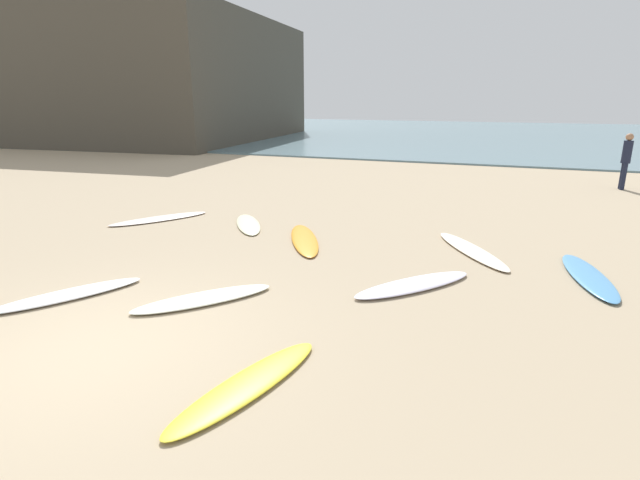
{
  "coord_description": "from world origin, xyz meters",
  "views": [
    {
      "loc": [
        4.44,
        -3.96,
        2.93
      ],
      "look_at": [
        1.22,
        4.44,
        0.3
      ],
      "focal_mm": 27.6,
      "sensor_mm": 36.0,
      "label": 1
    }
  ],
  "objects_px": {
    "surfboard_6": "(304,240)",
    "surfboard_9": "(472,250)",
    "surfboard_1": "(248,224)",
    "surfboard_3": "(204,299)",
    "surfboard_8": "(414,285)",
    "surfboard_2": "(588,276)",
    "surfboard_0": "(68,295)",
    "surfboard_7": "(247,385)",
    "beachgoer_near": "(626,158)",
    "surfboard_4": "(159,219)"
  },
  "relations": [
    {
      "from": "surfboard_0",
      "to": "surfboard_2",
      "type": "distance_m",
      "value": 8.36
    },
    {
      "from": "surfboard_4",
      "to": "beachgoer_near",
      "type": "relative_size",
      "value": 1.35
    },
    {
      "from": "surfboard_3",
      "to": "surfboard_8",
      "type": "height_order",
      "value": "surfboard_8"
    },
    {
      "from": "surfboard_4",
      "to": "surfboard_8",
      "type": "bearing_deg",
      "value": 14.06
    },
    {
      "from": "surfboard_3",
      "to": "beachgoer_near",
      "type": "distance_m",
      "value": 14.9
    },
    {
      "from": "surfboard_2",
      "to": "surfboard_7",
      "type": "distance_m",
      "value": 6.17
    },
    {
      "from": "surfboard_9",
      "to": "surfboard_8",
      "type": "bearing_deg",
      "value": 39.95
    },
    {
      "from": "surfboard_0",
      "to": "surfboard_8",
      "type": "bearing_deg",
      "value": -124.94
    },
    {
      "from": "surfboard_4",
      "to": "surfboard_1",
      "type": "bearing_deg",
      "value": 39.75
    },
    {
      "from": "surfboard_0",
      "to": "surfboard_3",
      "type": "bearing_deg",
      "value": -133.44
    },
    {
      "from": "surfboard_7",
      "to": "surfboard_8",
      "type": "relative_size",
      "value": 0.97
    },
    {
      "from": "surfboard_2",
      "to": "beachgoer_near",
      "type": "distance_m",
      "value": 9.94
    },
    {
      "from": "surfboard_2",
      "to": "beachgoer_near",
      "type": "bearing_deg",
      "value": -112.39
    },
    {
      "from": "surfboard_0",
      "to": "surfboard_3",
      "type": "xyz_separation_m",
      "value": [
        2.01,
        0.61,
        -0.0
      ]
    },
    {
      "from": "surfboard_1",
      "to": "surfboard_6",
      "type": "height_order",
      "value": "surfboard_6"
    },
    {
      "from": "surfboard_0",
      "to": "surfboard_2",
      "type": "bearing_deg",
      "value": -123.87
    },
    {
      "from": "surfboard_2",
      "to": "beachgoer_near",
      "type": "xyz_separation_m",
      "value": [
        2.09,
        9.67,
        0.97
      ]
    },
    {
      "from": "surfboard_4",
      "to": "surfboard_6",
      "type": "relative_size",
      "value": 0.99
    },
    {
      "from": "surfboard_4",
      "to": "surfboard_6",
      "type": "xyz_separation_m",
      "value": [
        4.08,
        -0.44,
        0.01
      ]
    },
    {
      "from": "surfboard_2",
      "to": "surfboard_8",
      "type": "height_order",
      "value": "surfboard_8"
    },
    {
      "from": "surfboard_2",
      "to": "surfboard_3",
      "type": "relative_size",
      "value": 1.12
    },
    {
      "from": "surfboard_4",
      "to": "surfboard_7",
      "type": "distance_m",
      "value": 7.99
    },
    {
      "from": "surfboard_2",
      "to": "surfboard_9",
      "type": "height_order",
      "value": "surfboard_2"
    },
    {
      "from": "surfboard_1",
      "to": "surfboard_2",
      "type": "height_order",
      "value": "surfboard_2"
    },
    {
      "from": "surfboard_2",
      "to": "surfboard_7",
      "type": "xyz_separation_m",
      "value": [
        -3.75,
        -4.89,
        -0.01
      ]
    },
    {
      "from": "surfboard_8",
      "to": "beachgoer_near",
      "type": "xyz_separation_m",
      "value": [
        4.75,
        11.11,
        0.97
      ]
    },
    {
      "from": "beachgoer_near",
      "to": "surfboard_1",
      "type": "bearing_deg",
      "value": 130.67
    },
    {
      "from": "surfboard_2",
      "to": "surfboard_9",
      "type": "bearing_deg",
      "value": -33.15
    },
    {
      "from": "surfboard_0",
      "to": "surfboard_1",
      "type": "xyz_separation_m",
      "value": [
        0.43,
        4.82,
        -0.01
      ]
    },
    {
      "from": "surfboard_3",
      "to": "surfboard_9",
      "type": "bearing_deg",
      "value": 87.98
    },
    {
      "from": "surfboard_4",
      "to": "surfboard_8",
      "type": "xyz_separation_m",
      "value": [
        6.72,
        -2.22,
        0.01
      ]
    },
    {
      "from": "surfboard_2",
      "to": "beachgoer_near",
      "type": "height_order",
      "value": "beachgoer_near"
    },
    {
      "from": "surfboard_0",
      "to": "surfboard_1",
      "type": "distance_m",
      "value": 4.84
    },
    {
      "from": "surfboard_0",
      "to": "surfboard_4",
      "type": "height_order",
      "value": "surfboard_0"
    },
    {
      "from": "surfboard_6",
      "to": "surfboard_8",
      "type": "relative_size",
      "value": 1.09
    },
    {
      "from": "surfboard_6",
      "to": "beachgoer_near",
      "type": "height_order",
      "value": "beachgoer_near"
    },
    {
      "from": "surfboard_3",
      "to": "surfboard_4",
      "type": "height_order",
      "value": "surfboard_3"
    },
    {
      "from": "surfboard_9",
      "to": "surfboard_4",
      "type": "bearing_deg",
      "value": -32.28
    },
    {
      "from": "surfboard_7",
      "to": "surfboard_8",
      "type": "xyz_separation_m",
      "value": [
        1.1,
        3.45,
        0.01
      ]
    },
    {
      "from": "surfboard_0",
      "to": "surfboard_1",
      "type": "relative_size",
      "value": 1.08
    },
    {
      "from": "surfboard_2",
      "to": "surfboard_9",
      "type": "xyz_separation_m",
      "value": [
        -1.95,
        0.83,
        -0.01
      ]
    },
    {
      "from": "beachgoer_near",
      "to": "surfboard_3",
      "type": "bearing_deg",
      "value": 146.88
    },
    {
      "from": "surfboard_0",
      "to": "surfboard_2",
      "type": "height_order",
      "value": "same"
    },
    {
      "from": "surfboard_0",
      "to": "surfboard_6",
      "type": "distance_m",
      "value": 4.62
    },
    {
      "from": "surfboard_7",
      "to": "surfboard_6",
      "type": "bearing_deg",
      "value": -59.23
    },
    {
      "from": "surfboard_8",
      "to": "surfboard_2",
      "type": "bearing_deg",
      "value": -112.13
    },
    {
      "from": "surfboard_0",
      "to": "surfboard_8",
      "type": "distance_m",
      "value": 5.34
    },
    {
      "from": "surfboard_6",
      "to": "surfboard_9",
      "type": "bearing_deg",
      "value": -19.9
    },
    {
      "from": "surfboard_7",
      "to": "beachgoer_near",
      "type": "height_order",
      "value": "beachgoer_near"
    },
    {
      "from": "surfboard_4",
      "to": "beachgoer_near",
      "type": "xyz_separation_m",
      "value": [
        11.47,
        8.89,
        0.99
      ]
    }
  ]
}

